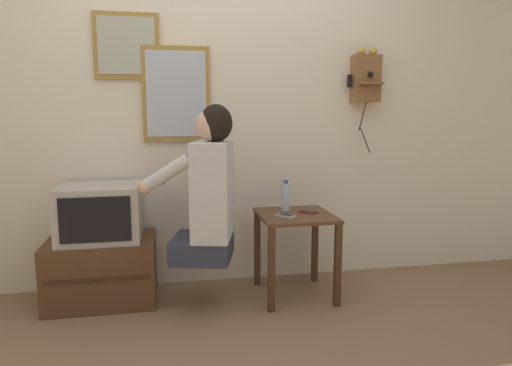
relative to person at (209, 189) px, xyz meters
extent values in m
plane|color=#846647|center=(0.07, -0.61, -0.76)|extent=(14.00, 14.00, 0.00)
cube|color=silver|center=(0.07, 0.49, 0.52)|extent=(6.80, 0.05, 2.55)
cube|color=#51331E|center=(0.58, 0.08, -0.21)|extent=(0.48, 0.51, 0.02)
cube|color=#452B1A|center=(0.37, -0.15, -0.49)|extent=(0.04, 0.04, 0.54)
cube|color=#452B1A|center=(0.79, -0.15, -0.49)|extent=(0.04, 0.04, 0.54)
cube|color=#452B1A|center=(0.37, 0.31, -0.49)|extent=(0.04, 0.04, 0.54)
cube|color=#452B1A|center=(0.79, 0.31, -0.49)|extent=(0.04, 0.04, 0.54)
cube|color=#2D3347|center=(-0.04, 0.01, -0.37)|extent=(0.44, 0.46, 0.14)
cube|color=silver|center=(0.03, -0.01, 0.00)|extent=(0.31, 0.44, 0.59)
sphere|color=#DBAD8E|center=(0.03, -0.01, 0.39)|extent=(0.20, 0.20, 0.20)
ellipsoid|color=black|center=(0.05, -0.01, 0.40)|extent=(0.24, 0.25, 0.23)
cylinder|color=silver|center=(-0.25, -0.11, 0.12)|extent=(0.31, 0.15, 0.23)
cylinder|color=silver|center=(-0.17, 0.22, 0.12)|extent=(0.31, 0.15, 0.23)
sphere|color=#DBAD8E|center=(-0.38, -0.08, 0.04)|extent=(0.09, 0.09, 0.09)
sphere|color=#DBAD8E|center=(-0.29, 0.25, 0.04)|extent=(0.09, 0.09, 0.09)
cube|color=#51331E|center=(-0.68, 0.21, -0.55)|extent=(0.68, 0.46, 0.42)
cube|color=#392315|center=(-0.68, -0.02, -0.53)|extent=(0.61, 0.01, 0.02)
cube|color=#ADA89E|center=(-0.68, 0.22, -0.16)|extent=(0.50, 0.44, 0.35)
cube|color=black|center=(-0.68, 0.00, -0.16)|extent=(0.41, 0.01, 0.27)
cube|color=brown|center=(1.19, 0.41, 0.71)|extent=(0.20, 0.11, 0.34)
cube|color=brown|center=(1.19, 0.33, 0.67)|extent=(0.18, 0.07, 0.03)
sphere|color=#B79338|center=(1.14, 0.40, 0.90)|extent=(0.06, 0.06, 0.06)
sphere|color=#B79338|center=(1.23, 0.40, 0.90)|extent=(0.06, 0.06, 0.06)
cone|color=black|center=(1.19, 0.31, 0.74)|extent=(0.04, 0.05, 0.04)
cylinder|color=black|center=(1.06, 0.41, 0.69)|extent=(0.03, 0.03, 0.09)
cylinder|color=black|center=(1.17, 0.39, 0.44)|extent=(0.04, 0.04, 0.22)
cylinder|color=black|center=(1.20, 0.40, 0.26)|extent=(0.07, 0.06, 0.19)
cube|color=olive|center=(-0.49, 0.45, 0.90)|extent=(0.43, 0.02, 0.43)
cube|color=#A8AD99|center=(-0.49, 0.44, 0.90)|extent=(0.37, 0.01, 0.37)
cube|color=olive|center=(-0.17, 0.45, 0.59)|extent=(0.46, 0.03, 0.64)
cube|color=#B2BCC6|center=(-0.17, 0.43, 0.59)|extent=(0.40, 0.01, 0.58)
cube|color=silver|center=(0.50, 0.02, -0.19)|extent=(0.12, 0.13, 0.01)
cube|color=black|center=(0.50, 0.02, -0.18)|extent=(0.10, 0.11, 0.00)
cube|color=maroon|center=(0.68, 0.11, -0.19)|extent=(0.13, 0.13, 0.01)
cube|color=black|center=(0.68, 0.11, -0.18)|extent=(0.10, 0.11, 0.00)
cylinder|color=#ADC6DB|center=(0.54, 0.20, -0.10)|extent=(0.06, 0.06, 0.19)
cylinder|color=#2D4C8C|center=(0.54, 0.20, 0.00)|extent=(0.03, 0.03, 0.02)
camera|label=1|loc=(-0.24, -2.77, 0.46)|focal=32.00mm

